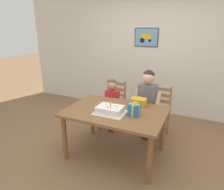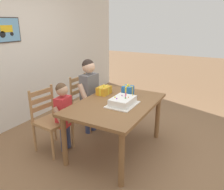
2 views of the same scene
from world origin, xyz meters
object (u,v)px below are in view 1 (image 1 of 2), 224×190
at_px(birthday_cake, 110,110).
at_px(gift_box_red_large, 134,110).
at_px(dining_table, 115,116).
at_px(child_older, 147,99).
at_px(child_younger, 112,101).
at_px(gift_box_beside_cake, 139,102).
at_px(chair_left, 113,104).
at_px(chair_right, 157,112).

xyz_separation_m(birthday_cake, gift_box_red_large, (0.33, 0.08, 0.04)).
relative_size(dining_table, child_older, 1.16).
distance_m(child_older, child_younger, 0.66).
distance_m(birthday_cake, gift_box_red_large, 0.34).
distance_m(birthday_cake, gift_box_beside_cake, 0.53).
bearing_deg(birthday_cake, chair_left, 112.41).
bearing_deg(chair_right, chair_left, -179.99).
bearing_deg(birthday_cake, child_younger, 112.30).
relative_size(dining_table, gift_box_beside_cake, 6.19).
distance_m(chair_left, child_older, 0.80).
height_order(gift_box_beside_cake, chair_left, chair_left).
bearing_deg(child_older, dining_table, -114.61).
bearing_deg(gift_box_red_large, dining_table, 173.14).
relative_size(gift_box_beside_cake, child_older, 0.19).
height_order(birthday_cake, child_older, child_older).
bearing_deg(chair_right, birthday_cake, -116.14).
distance_m(chair_left, child_younger, 0.25).
distance_m(birthday_cake, child_younger, 0.84).
distance_m(gift_box_red_large, chair_left, 1.19).
xyz_separation_m(gift_box_red_large, chair_right, (0.14, 0.87, -0.35)).
bearing_deg(dining_table, child_younger, 118.19).
bearing_deg(birthday_cake, gift_box_red_large, 13.51).
bearing_deg(gift_box_beside_cake, child_older, 80.05).
bearing_deg(birthday_cake, chair_right, 63.86).
xyz_separation_m(gift_box_beside_cake, chair_right, (0.19, 0.50, -0.33)).
bearing_deg(gift_box_red_large, child_younger, 133.33).
bearing_deg(dining_table, chair_left, 117.03).
xyz_separation_m(birthday_cake, gift_box_beside_cake, (0.28, 0.45, 0.01)).
height_order(chair_right, child_older, child_older).
distance_m(gift_box_beside_cake, child_younger, 0.69).
bearing_deg(chair_right, gift_box_red_large, -98.82).
bearing_deg(dining_table, birthday_cake, -106.43).
relative_size(gift_box_red_large, gift_box_beside_cake, 0.86).
height_order(gift_box_red_large, chair_right, gift_box_red_large).
height_order(birthday_cake, child_younger, child_younger).
relative_size(gift_box_beside_cake, chair_left, 0.25).
distance_m(chair_left, chair_right, 0.86).
height_order(gift_box_beside_cake, chair_right, chair_right).
xyz_separation_m(gift_box_beside_cake, chair_left, (-0.67, 0.50, -0.33)).
bearing_deg(chair_left, dining_table, -62.97).
xyz_separation_m(birthday_cake, child_younger, (-0.31, 0.76, -0.17)).
relative_size(gift_box_red_large, chair_right, 0.22).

